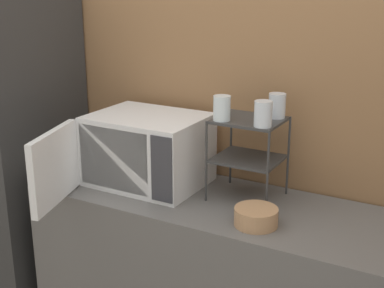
% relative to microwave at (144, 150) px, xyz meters
% --- Properties ---
extents(wall_back, '(8.00, 0.06, 2.60)m').
position_rel_microwave_xyz_m(wall_back, '(0.41, 0.31, 0.23)').
color(wall_back, olive).
rests_on(wall_back, ground_plane).
extents(microwave, '(0.54, 0.78, 0.32)m').
position_rel_microwave_xyz_m(microwave, '(0.00, 0.00, 0.00)').
color(microwave, silver).
rests_on(microwave, counter).
extents(dish_rack, '(0.29, 0.25, 0.35)m').
position_rel_microwave_xyz_m(dish_rack, '(0.48, 0.08, 0.09)').
color(dish_rack, '#333333').
rests_on(dish_rack, counter).
extents(glass_front_left, '(0.07, 0.07, 0.10)m').
position_rel_microwave_xyz_m(glass_front_left, '(0.39, 0.01, 0.24)').
color(glass_front_left, silver).
rests_on(glass_front_left, dish_rack).
extents(glass_back_right, '(0.07, 0.07, 0.10)m').
position_rel_microwave_xyz_m(glass_back_right, '(0.57, 0.16, 0.24)').
color(glass_back_right, silver).
rests_on(glass_back_right, dish_rack).
extents(glass_front_right, '(0.07, 0.07, 0.10)m').
position_rel_microwave_xyz_m(glass_front_right, '(0.58, 0.00, 0.24)').
color(glass_front_right, silver).
rests_on(glass_front_right, dish_rack).
extents(bowl, '(0.17, 0.17, 0.07)m').
position_rel_microwave_xyz_m(bowl, '(0.63, -0.15, -0.13)').
color(bowl, '#AD7F56').
rests_on(bowl, counter).
extents(refrigerator, '(0.70, 0.64, 1.79)m').
position_rel_microwave_xyz_m(refrigerator, '(-0.89, -0.04, -0.18)').
color(refrigerator, '#2D2D2D').
rests_on(refrigerator, ground_plane).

